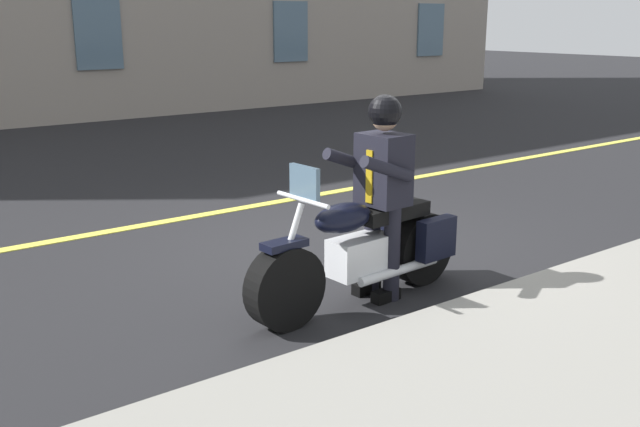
# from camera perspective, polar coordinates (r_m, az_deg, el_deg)

# --- Properties ---
(ground_plane) EXTENTS (80.00, 80.00, 0.00)m
(ground_plane) POSITION_cam_1_polar(r_m,az_deg,el_deg) (7.62, 1.37, -2.69)
(ground_plane) COLOR black
(lane_center_stripe) EXTENTS (60.00, 0.16, 0.01)m
(lane_center_stripe) POSITION_cam_1_polar(r_m,az_deg,el_deg) (9.21, -6.34, 0.40)
(lane_center_stripe) COLOR #E5DB4C
(lane_center_stripe) RESTS_ON ground_plane
(motorcycle_main) EXTENTS (2.22, 0.67, 1.26)m
(motorcycle_main) POSITION_cam_1_polar(r_m,az_deg,el_deg) (6.06, 3.56, -2.95)
(motorcycle_main) COLOR black
(motorcycle_main) RESTS_ON ground_plane
(rider_main) EXTENTS (0.64, 0.57, 1.74)m
(rider_main) POSITION_cam_1_polar(r_m,az_deg,el_deg) (6.04, 4.93, 2.70)
(rider_main) COLOR black
(rider_main) RESTS_ON ground_plane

